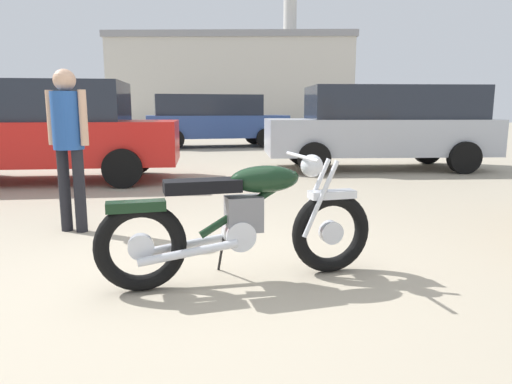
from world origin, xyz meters
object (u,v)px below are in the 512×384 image
object	(u,v)px
vintage_motorcycle	(243,222)
dark_sedan_left	(34,128)
red_hatchback_near	(382,125)
silver_sedan_mid	(213,119)
bystander	(68,134)

from	to	relation	value
vintage_motorcycle	dark_sedan_left	xyz separation A→B (m)	(-3.47, 5.08, 0.49)
red_hatchback_near	silver_sedan_mid	world-z (taller)	same
vintage_motorcycle	dark_sedan_left	distance (m)	6.17
bystander	vintage_motorcycle	bearing A→B (deg)	-113.03
bystander	red_hatchback_near	world-z (taller)	red_hatchback_near
dark_sedan_left	silver_sedan_mid	bearing A→B (deg)	65.88
red_hatchback_near	bystander	bearing A→B (deg)	45.64
vintage_motorcycle	red_hatchback_near	distance (m)	7.24
dark_sedan_left	red_hatchback_near	size ratio (longest dim) A/B	1.02
dark_sedan_left	red_hatchback_near	world-z (taller)	same
dark_sedan_left	silver_sedan_mid	xyz separation A→B (m)	(2.90, 7.66, 0.00)
vintage_motorcycle	red_hatchback_near	size ratio (longest dim) A/B	0.44
vintage_motorcycle	bystander	bearing A→B (deg)	126.10
dark_sedan_left	silver_sedan_mid	size ratio (longest dim) A/B	0.97
red_hatchback_near	vintage_motorcycle	bearing A→B (deg)	64.26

